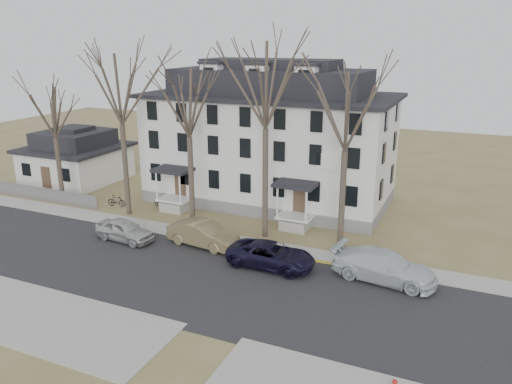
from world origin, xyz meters
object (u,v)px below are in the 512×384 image
at_px(tree_center, 266,79).
at_px(car_white, 384,267).
at_px(car_silver, 125,231).
at_px(bicycle_right, 116,201).
at_px(tree_mid_right, 347,106).
at_px(tree_bungalow, 52,109).
at_px(bicycle_left, 160,203).
at_px(car_navy, 271,256).
at_px(small_house, 76,158).
at_px(tree_far_left, 119,84).
at_px(boarding_house, 270,139).
at_px(car_tan, 203,234).
at_px(tree_mid_left, 188,98).

relative_size(tree_center, car_white, 2.43).
distance_m(car_silver, bicycle_right, 7.79).
xyz_separation_m(tree_mid_right, tree_bungalow, (-24.50, 0.00, -1.48)).
bearing_deg(tree_bungalow, bicycle_left, 14.14).
bearing_deg(car_white, tree_mid_right, 51.76).
height_order(tree_mid_right, bicycle_left, tree_mid_right).
relative_size(car_silver, car_navy, 0.81).
xyz_separation_m(small_house, car_navy, (25.30, -10.70, -1.49)).
bearing_deg(small_house, car_navy, -22.92).
bearing_deg(tree_mid_right, small_house, 167.73).
height_order(car_silver, bicycle_right, car_silver).
bearing_deg(bicycle_right, tree_center, -103.88).
relative_size(small_house, bicycle_right, 5.21).
relative_size(tree_center, bicycle_left, 8.11).
bearing_deg(tree_bungalow, tree_far_left, 0.00).
distance_m(boarding_house, car_tan, 12.34).
height_order(small_house, tree_mid_right, tree_mid_right).
relative_size(tree_mid_right, car_silver, 2.87).
xyz_separation_m(small_house, bicycle_right, (9.00, -5.24, -1.75)).
relative_size(small_house, tree_center, 0.59).
height_order(car_silver, car_white, car_white).
distance_m(small_house, tree_far_left, 15.00).
bearing_deg(tree_mid_left, tree_far_left, 180.00).
xyz_separation_m(small_house, tree_far_left, (11.00, -6.20, 8.09)).
bearing_deg(car_tan, bicycle_left, 59.81).
bearing_deg(car_silver, small_house, 57.89).
distance_m(car_silver, car_navy, 11.00).
bearing_deg(tree_center, tree_bungalow, 180.00).
bearing_deg(car_white, tree_bungalow, 89.50).
distance_m(boarding_house, bicycle_left, 10.77).
bearing_deg(bicycle_left, car_silver, -138.09).
relative_size(car_tan, car_navy, 0.93).
height_order(car_silver, bicycle_left, car_silver).
relative_size(small_house, car_navy, 1.58).
bearing_deg(bicycle_right, car_tan, -121.55).
distance_m(car_silver, bicycle_left, 7.11).
relative_size(car_silver, car_white, 0.73).
xyz_separation_m(tree_center, bicycle_left, (-10.48, 2.15, -10.61)).
relative_size(boarding_house, car_white, 3.44).
xyz_separation_m(tree_center, car_white, (9.04, -3.53, -10.21)).
bearing_deg(tree_center, tree_far_left, 180.00).
relative_size(tree_far_left, car_tan, 2.68).
bearing_deg(bicycle_left, car_navy, -90.13).
xyz_separation_m(boarding_house, car_navy, (5.30, -12.66, -4.62)).
xyz_separation_m(tree_center, bicycle_right, (-14.00, 0.96, -10.58)).
bearing_deg(car_white, car_navy, 104.91).
bearing_deg(tree_mid_right, tree_mid_left, 180.00).
relative_size(boarding_house, tree_mid_right, 1.63).
height_order(tree_bungalow, car_navy, tree_bungalow).
bearing_deg(car_tan, tree_bungalow, 84.83).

